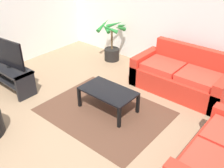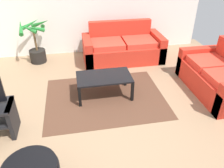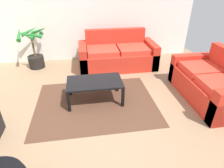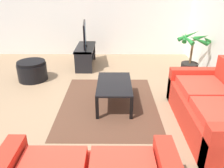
# 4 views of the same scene
# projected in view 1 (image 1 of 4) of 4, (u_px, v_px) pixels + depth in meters

# --- Properties ---
(ground_plane) EXTENTS (6.60, 6.60, 0.00)m
(ground_plane) POSITION_uv_depth(u_px,v_px,m) (73.00, 129.00, 4.28)
(ground_plane) COLOR #937556
(wall_back) EXTENTS (6.00, 0.06, 2.70)m
(wall_back) POSITION_uv_depth(u_px,v_px,m) (170.00, 13.00, 5.60)
(wall_back) COLOR silver
(wall_back) RESTS_ON ground
(couch_main) EXTENTS (1.92, 0.90, 0.90)m
(couch_main) POSITION_uv_depth(u_px,v_px,m) (181.00, 77.00, 5.22)
(couch_main) COLOR red
(couch_main) RESTS_ON ground
(tv_stand) EXTENTS (1.10, 0.45, 0.52)m
(tv_stand) POSITION_uv_depth(u_px,v_px,m) (11.00, 75.00, 5.24)
(tv_stand) COLOR black
(tv_stand) RESTS_ON ground
(tv) EXTENTS (0.99, 0.14, 0.60)m
(tv) POSITION_uv_depth(u_px,v_px,m) (6.00, 53.00, 4.99)
(tv) COLOR black
(tv) RESTS_ON tv_stand
(coffee_table) EXTENTS (1.00, 0.59, 0.42)m
(coffee_table) POSITION_uv_depth(u_px,v_px,m) (108.00, 93.00, 4.59)
(coffee_table) COLOR black
(coffee_table) RESTS_ON ground
(area_rug) EXTENTS (2.20, 1.70, 0.01)m
(area_rug) POSITION_uv_depth(u_px,v_px,m) (105.00, 111.00, 4.70)
(area_rug) COLOR #513323
(area_rug) RESTS_ON ground
(potted_palm) EXTENTS (0.75, 0.73, 1.03)m
(potted_palm) POSITION_uv_depth(u_px,v_px,m) (112.00, 44.00, 6.48)
(potted_palm) COLOR black
(potted_palm) RESTS_ON ground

